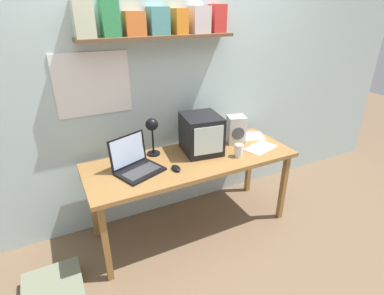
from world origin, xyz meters
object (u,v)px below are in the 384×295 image
desk_lamp (152,129)px  open_notebook (261,148)px  floor_cushion (54,290)px  space_heater (236,130)px  juice_glass (239,151)px  loose_paper_near_monitor (250,136)px  computer_mouse (176,168)px  corner_desk (192,165)px  laptop (135,162)px  crt_monitor (201,134)px

desk_lamp → open_notebook: bearing=3.9°
floor_cushion → space_heater: bearing=11.5°
juice_glass → loose_paper_near_monitor: bearing=40.8°
computer_mouse → open_notebook: 0.85m
corner_desk → floor_cushion: bearing=-168.9°
computer_mouse → loose_paper_near_monitor: 0.97m
laptop → loose_paper_near_monitor: 1.22m
laptop → open_notebook: 1.14m
desk_lamp → loose_paper_near_monitor: desk_lamp is taller
juice_glass → floor_cushion: (-1.58, -0.09, -0.71)m
open_notebook → juice_glass: bearing=-169.3°
laptop → computer_mouse: bearing=-48.3°
corner_desk → desk_lamp: 0.45m
laptop → juice_glass: bearing=-32.8°
laptop → computer_mouse: (0.28, -0.14, -0.05)m
crt_monitor → desk_lamp: desk_lamp is taller
crt_monitor → juice_glass: 0.35m
desk_lamp → open_notebook: size_ratio=1.08×
space_heater → loose_paper_near_monitor: 0.25m
laptop → computer_mouse: size_ratio=3.81×
laptop → desk_lamp: size_ratio=1.17×
desk_lamp → crt_monitor: bearing=8.7°
corner_desk → floor_cushion: (-1.21, -0.24, -0.60)m
laptop → space_heater: bearing=-16.2°
floor_cushion → computer_mouse: bearing=6.6°
space_heater → floor_cushion: bearing=-152.1°
juice_glass → floor_cushion: size_ratio=0.28×
juice_glass → floor_cushion: juice_glass is taller
crt_monitor → computer_mouse: crt_monitor is taller
crt_monitor → desk_lamp: bearing=176.6°
open_notebook → corner_desk: bearing=171.6°
desk_lamp → computer_mouse: size_ratio=3.26×
open_notebook → loose_paper_near_monitor: 0.27m
crt_monitor → loose_paper_near_monitor: 0.62m
crt_monitor → floor_cushion: (-1.35, -0.33, -0.82)m
loose_paper_near_monitor → floor_cushion: (-1.94, -0.40, -0.66)m
corner_desk → desk_lamp: (-0.28, 0.17, 0.31)m
crt_monitor → laptop: 0.63m
crt_monitor → open_notebook: size_ratio=1.19×
corner_desk → loose_paper_near_monitor: bearing=12.5°
juice_glass → space_heater: size_ratio=0.44×
computer_mouse → open_notebook: size_ratio=0.33×
space_heater → juice_glass: bearing=-102.3°
corner_desk → loose_paper_near_monitor: size_ratio=5.78×
laptop → space_heater: laptop is taller
corner_desk → computer_mouse: computer_mouse is taller
corner_desk → laptop: (-0.48, 0.02, 0.13)m
loose_paper_near_monitor → floor_cushion: 2.09m
floor_cushion → loose_paper_near_monitor: bearing=11.6°
desk_lamp → corner_desk: bearing=-11.4°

